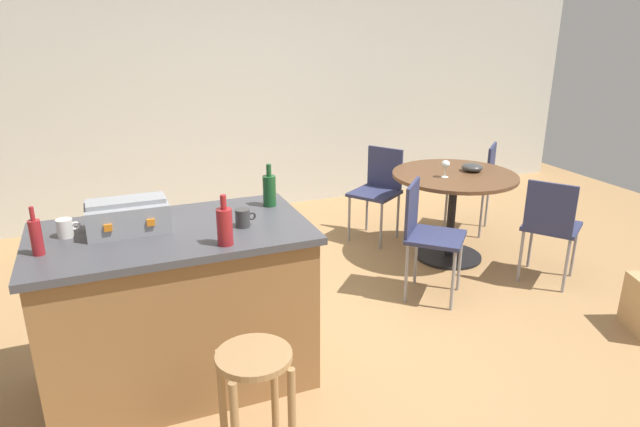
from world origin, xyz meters
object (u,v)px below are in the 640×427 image
object	(u,v)px
wooden_stool	(255,388)
cup_1	(243,218)
folding_chair_right	(477,180)
bottle_2	(269,190)
toolbox	(128,216)
kitchen_island	(179,307)
bottle_1	(36,236)
folding_chair_left	(551,223)
cup_0	(65,228)
dining_table	(453,194)
bottle_0	(225,226)
serving_bowl	(472,167)
folding_chair_near	(378,187)
wine_glass	(446,165)
folding_chair_far	(427,230)

from	to	relation	value
wooden_stool	cup_1	bearing A→B (deg)	77.52
folding_chair_right	cup_1	size ratio (longest dim) A/B	7.64
bottle_2	toolbox	bearing A→B (deg)	-171.67
kitchen_island	wooden_stool	distance (m)	0.90
bottle_1	cup_1	distance (m)	1.01
cup_1	folding_chair_right	bearing A→B (deg)	28.60
kitchen_island	cup_1	bearing A→B (deg)	-13.99
folding_chair_right	wooden_stool	bearing A→B (deg)	-141.86
folding_chair_left	cup_0	bearing A→B (deg)	-178.44
bottle_1	bottle_2	distance (m)	1.28
folding_chair_right	toolbox	world-z (taller)	toolbox
toolbox	cup_1	size ratio (longest dim) A/B	3.63
cup_1	bottle_1	bearing A→B (deg)	-179.89
wooden_stool	bottle_2	bearing A→B (deg)	68.89
dining_table	bottle_0	xyz separation A→B (m)	(-2.24, -1.21, 0.45)
cup_0	folding_chair_left	bearing A→B (deg)	1.56
folding_chair_right	bottle_1	xyz separation A→B (m)	(-3.70, -1.47, 0.51)
kitchen_island	serving_bowl	distance (m)	2.82
wooden_stool	bottle_1	size ratio (longest dim) A/B	2.70
wooden_stool	folding_chair_near	world-z (taller)	folding_chair_near
wooden_stool	bottle_2	world-z (taller)	bottle_2
wine_glass	folding_chair_far	bearing A→B (deg)	-134.11
folding_chair_near	folding_chair_left	distance (m)	1.59
serving_bowl	wooden_stool	bearing A→B (deg)	-143.74
kitchen_island	folding_chair_left	size ratio (longest dim) A/B	1.71
folding_chair_right	bottle_1	bearing A→B (deg)	-158.33
cup_0	cup_1	bearing A→B (deg)	-12.63
toolbox	bottle_1	size ratio (longest dim) A/B	1.72
folding_chair_right	toolbox	xyz separation A→B (m)	(-3.28, -1.30, 0.50)
kitchen_island	wine_glass	world-z (taller)	kitchen_island
folding_chair_right	serving_bowl	bearing A→B (deg)	-132.63
folding_chair_right	cup_1	world-z (taller)	cup_1
cup_1	folding_chair_left	bearing A→B (deg)	6.65
wine_glass	bottle_0	bearing A→B (deg)	-151.17
cup_0	bottle_1	bearing A→B (deg)	-120.14
folding_chair_far	cup_1	xyz separation A→B (m)	(-1.50, -0.48, 0.46)
kitchen_island	wooden_stool	xyz separation A→B (m)	(0.20, -0.88, 0.01)
folding_chair_far	bottle_0	size ratio (longest dim) A/B	3.39
toolbox	wine_glass	xyz separation A→B (m)	(2.53, 0.77, -0.15)
dining_table	toolbox	world-z (taller)	toolbox
kitchen_island	serving_bowl	xyz separation A→B (m)	(2.65, 0.92, 0.33)
dining_table	bottle_0	bearing A→B (deg)	-151.50
cup_1	serving_bowl	distance (m)	2.49
kitchen_island	folding_chair_right	world-z (taller)	kitchen_island
kitchen_island	wine_glass	size ratio (longest dim) A/B	10.26
kitchen_island	dining_table	distance (m)	2.63
folding_chair_right	bottle_0	distance (m)	3.34
dining_table	bottle_2	distance (m)	2.03
bottle_2	cup_0	distance (m)	1.14
cup_1	bottle_0	bearing A→B (deg)	-124.43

